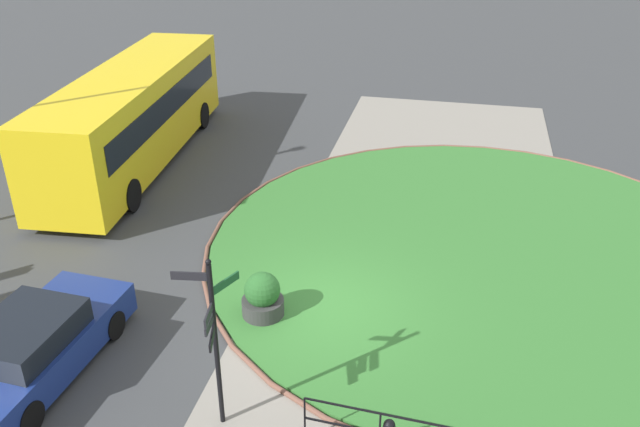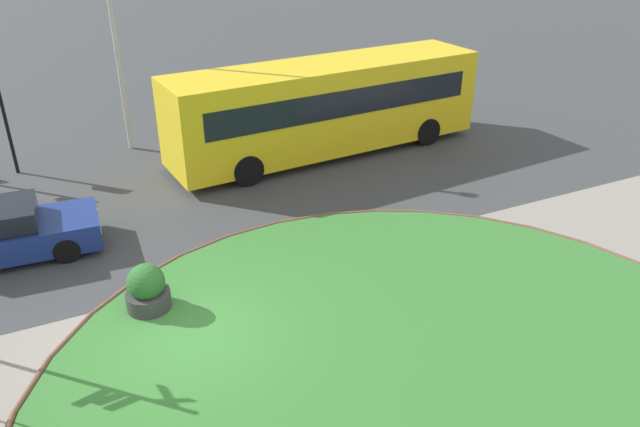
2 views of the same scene
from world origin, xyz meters
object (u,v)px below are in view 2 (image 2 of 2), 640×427
Objects in this scene: bus_yellow at (327,106)px; car_near_lane at (0,234)px; lamppost_tall at (111,12)px; planter_near_signpost at (147,291)px.

bus_yellow reaches higher than car_near_lane.
lamppost_tall is (-6.21, 3.45, 3.05)m from bus_yellow.
lamppost_tall reaches higher than bus_yellow.
bus_yellow reaches higher than planter_near_signpost.
car_near_lane is 0.52× the size of lamppost_tall.
bus_yellow is 10.37m from planter_near_signpost.
bus_yellow is 2.42× the size of car_near_lane.
lamppost_tall is (4.30, 6.36, 4.10)m from car_near_lane.
car_near_lane is 4.02× the size of planter_near_signpost.
planter_near_signpost is (-1.51, -10.27, -4.23)m from lamppost_tall.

